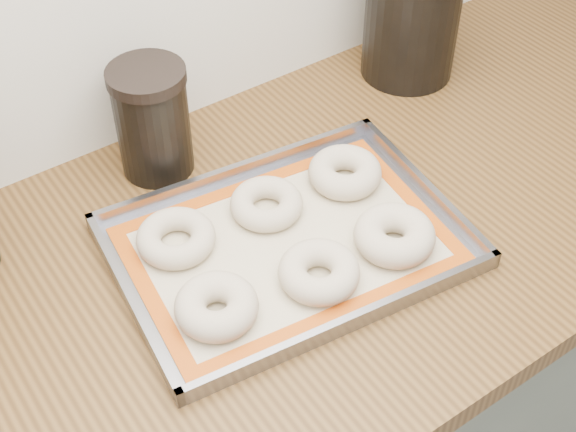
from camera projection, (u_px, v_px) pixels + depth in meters
cabinet at (292, 417)px, 1.44m from camera, size 3.00×0.65×0.86m
countertop at (293, 244)px, 1.13m from camera, size 3.06×0.68×0.04m
baking_tray at (288, 244)px, 1.09m from camera, size 0.50×0.38×0.03m
baking_mat at (288, 245)px, 1.09m from camera, size 0.45×0.34×0.00m
bagel_front_left at (216, 306)px, 0.99m from camera, size 0.14×0.14×0.04m
bagel_front_mid at (319, 272)px, 1.03m from camera, size 0.12×0.12×0.04m
bagel_front_right at (394, 235)px, 1.08m from camera, size 0.13×0.13×0.04m
bagel_back_left at (176, 238)px, 1.08m from camera, size 0.13×0.13×0.03m
bagel_back_mid at (266, 204)px, 1.13m from camera, size 0.11×0.11×0.03m
bagel_back_right at (345, 172)px, 1.17m from camera, size 0.14×0.14×0.04m
canister_mid at (152, 120)px, 1.15m from camera, size 0.11×0.11×0.17m
canister_right at (412, 14)px, 1.32m from camera, size 0.16×0.16×0.22m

